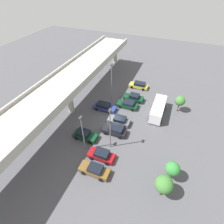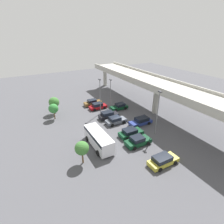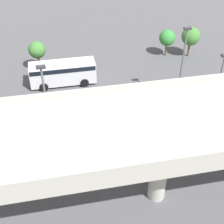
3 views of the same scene
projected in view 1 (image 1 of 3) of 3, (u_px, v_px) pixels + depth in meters
ground_plane at (114, 122)px, 34.79m from camera, size 111.84×111.84×0.00m
highway_overpass at (67, 84)px, 33.26m from camera, size 53.45×7.38×7.94m
parked_car_0 at (95, 170)px, 25.87m from camera, size 2.01×4.61×1.55m
parked_car_1 at (101, 155)px, 27.91m from camera, size 2.07×4.33×1.55m
parked_car_2 at (85, 135)px, 31.21m from camera, size 2.13×4.31×1.51m
parked_car_3 at (115, 130)px, 31.99m from camera, size 2.10×4.44×1.64m
parked_car_4 at (119, 120)px, 34.12m from camera, size 2.18×4.37×1.52m
parked_car_5 at (104, 107)px, 37.43m from camera, size 2.16×4.89×1.53m
parked_car_6 at (128, 104)px, 38.06m from camera, size 2.25×4.51×1.48m
parked_car_7 at (134, 98)px, 39.96m from camera, size 2.23×4.52×1.60m
parked_car_8 at (139, 85)px, 44.09m from camera, size 2.15×4.68×1.51m
shuttle_bus at (158, 108)px, 35.67m from camera, size 7.35×2.62×2.57m
lamp_post_near_aisle at (110, 127)px, 27.02m from camera, size 0.70×0.35×8.22m
lamp_post_mid_lot at (112, 80)px, 37.79m from camera, size 0.70×0.35×8.52m
lamp_post_by_overpass at (83, 131)px, 27.00m from camera, size 0.70×0.35×7.22m
tree_front_left at (164, 184)px, 22.03m from camera, size 2.38×2.38×3.99m
tree_front_centre at (172, 169)px, 24.05m from camera, size 2.09×2.09×3.54m
tree_front_right at (180, 101)px, 35.79m from camera, size 2.06×2.06×3.67m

